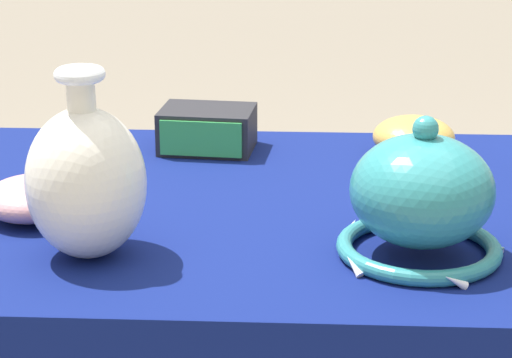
{
  "coord_description": "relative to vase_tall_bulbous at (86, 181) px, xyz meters",
  "views": [
    {
      "loc": [
        0.01,
        -1.44,
        1.31
      ],
      "look_at": [
        -0.05,
        -0.15,
        0.87
      ],
      "focal_mm": 70.0,
      "sensor_mm": 36.0,
      "label": 1
    }
  ],
  "objects": [
    {
      "name": "vase_dome_bell",
      "position": [
        0.44,
        0.02,
        -0.03
      ],
      "size": [
        0.23,
        0.23,
        0.2
      ],
      "color": "teal",
      "rests_on": "display_table"
    },
    {
      "name": "vase_tall_bulbous",
      "position": [
        0.0,
        0.0,
        0.0
      ],
      "size": [
        0.16,
        0.16,
        0.26
      ],
      "color": "white",
      "rests_on": "display_table"
    },
    {
      "name": "mosaic_tile_box",
      "position": [
        0.11,
        0.48,
        -0.07
      ],
      "size": [
        0.17,
        0.14,
        0.08
      ],
      "rotation": [
        0.0,
        0.0,
        -0.09
      ],
      "color": "#232328",
      "rests_on": "display_table"
    },
    {
      "name": "bowl_shallow_rose",
      "position": [
        -0.11,
        0.14,
        -0.08
      ],
      "size": [
        0.15,
        0.15,
        0.06
      ],
      "primitive_type": "ellipsoid",
      "color": "#D19399",
      "rests_on": "display_table"
    },
    {
      "name": "bowl_shallow_ochre",
      "position": [
        0.48,
        0.46,
        -0.07
      ],
      "size": [
        0.14,
        0.14,
        0.07
      ],
      "primitive_type": "ellipsoid",
      "color": "gold",
      "rests_on": "display_table"
    },
    {
      "name": "display_table",
      "position": [
        0.27,
        0.19,
        -0.18
      ],
      "size": [
        1.32,
        0.79,
        0.77
      ],
      "color": "#38383D",
      "rests_on": "ground_plane"
    }
  ]
}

